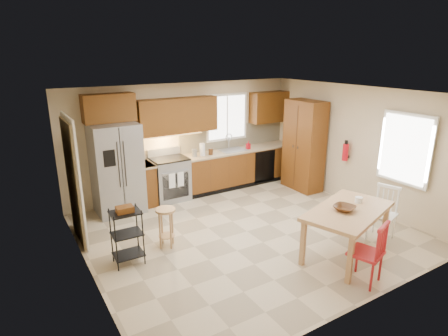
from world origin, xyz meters
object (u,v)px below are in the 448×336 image
table_jar (359,201)px  bar_stool (166,228)px  table_bowl (344,211)px  utility_cart (127,237)px  range_stove (170,179)px  chair_white (382,214)px  pantry (304,146)px  soap_bottle (248,145)px  fire_extinguisher (345,152)px  chair_red (366,252)px  refrigerator (117,169)px  dining_table (346,233)px

table_jar → bar_stool: (-2.69, 1.65, -0.48)m
table_bowl → utility_cart: (-2.95, 1.57, -0.34)m
range_stove → chair_white: (2.38, -3.62, 0.01)m
chair_white → table_bowl: bearing=74.8°
pantry → table_jar: 2.86m
soap_bottle → fire_extinguisher: 2.27m
chair_red → table_jar: 1.08m
fire_extinguisher → chair_red: bearing=-132.5°
chair_red → utility_cart: chair_red is taller
refrigerator → pantry: bearing=-12.6°
chair_red → table_jar: chair_red is taller
table_jar → pantry: bearing=65.1°
soap_bottle → chair_red: (-0.95, -4.24, -0.53)m
chair_white → table_jar: (-0.60, 0.05, 0.35)m
utility_cart → chair_white: bearing=-18.7°
range_stove → soap_bottle: bearing=-2.4°
table_bowl → fire_extinguisher: bearing=41.5°
range_stove → table_jar: (1.78, -3.57, 0.36)m
pantry → fire_extinguisher: size_ratio=5.83×
refrigerator → range_stove: size_ratio=1.98×
pantry → table_bowl: bearing=-121.5°
dining_table → table_bowl: bearing=162.0°
dining_table → table_jar: table_jar is taller
chair_white → utility_cart: 4.28m
dining_table → utility_cart: (-3.05, 1.57, 0.06)m
fire_extinguisher → dining_table: size_ratio=0.23×
chair_white → bar_stool: (-3.29, 1.70, -0.13)m
pantry → utility_cart: size_ratio=2.34×
pantry → chair_red: 3.89m
dining_table → bar_stool: (-2.34, 1.75, -0.05)m
dining_table → refrigerator: bearing=107.6°
refrigerator → chair_white: 5.04m
table_jar → utility_cart: 3.73m
range_stove → chair_white: 4.34m
range_stove → dining_table: size_ratio=0.58×
refrigerator → bar_stool: refrigerator is taller
chair_white → table_bowl: 1.10m
refrigerator → pantry: 4.23m
dining_table → table_bowl: size_ratio=4.94×
chair_red → dining_table: bearing=43.7°
soap_bottle → chair_white: soap_bottle is taller
pantry → bar_stool: bearing=-166.5°
fire_extinguisher → dining_table: bearing=-136.9°
soap_bottle → table_jar: 3.50m
pantry → dining_table: size_ratio=1.31×
fire_extinguisher → range_stove: bearing=147.4°
pantry → utility_cart: bearing=-166.4°
soap_bottle → dining_table: 3.69m
soap_bottle → utility_cart: size_ratio=0.21×
bar_stool → utility_cart: bearing=-165.5°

